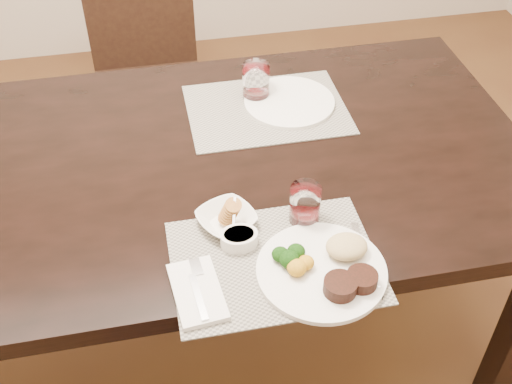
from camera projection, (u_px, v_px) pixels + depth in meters
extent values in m
plane|color=#442615|center=(184.00, 333.00, 2.20)|extent=(4.50, 4.50, 0.00)
cube|color=black|center=(164.00, 172.00, 1.71)|extent=(2.00, 1.00, 0.05)
cube|color=black|center=(408.00, 145.00, 2.40)|extent=(0.08, 0.08, 0.70)
cube|color=black|center=(151.00, 92.00, 2.53)|extent=(0.42, 0.42, 0.04)
cube|color=black|center=(115.00, 170.00, 2.52)|extent=(0.04, 0.04, 0.41)
cube|color=black|center=(205.00, 159.00, 2.57)|extent=(0.04, 0.04, 0.41)
cube|color=black|center=(111.00, 118.00, 2.78)|extent=(0.04, 0.04, 0.41)
cube|color=black|center=(194.00, 108.00, 2.83)|extent=(0.04, 0.04, 0.41)
cube|color=black|center=(140.00, 13.00, 2.50)|extent=(0.42, 0.04, 0.45)
cube|color=gray|center=(274.00, 262.00, 1.44)|extent=(0.46, 0.34, 0.00)
cube|color=gray|center=(267.00, 109.00, 1.88)|extent=(0.46, 0.34, 0.00)
cylinder|color=silver|center=(321.00, 271.00, 1.41)|extent=(0.29, 0.29, 0.01)
cylinder|color=black|center=(340.00, 286.00, 1.35)|extent=(0.07, 0.07, 0.03)
cylinder|color=black|center=(362.00, 279.00, 1.36)|extent=(0.07, 0.07, 0.03)
ellipsoid|color=tan|center=(347.00, 246.00, 1.43)|extent=(0.09, 0.08, 0.04)
ellipsoid|color=#163D0B|center=(289.00, 259.00, 1.40)|extent=(0.05, 0.05, 0.04)
ellipsoid|color=#C68219|center=(297.00, 268.00, 1.38)|extent=(0.04, 0.04, 0.04)
cube|color=white|center=(197.00, 292.00, 1.36)|extent=(0.12, 0.19, 0.01)
cube|color=silver|center=(198.00, 297.00, 1.34)|extent=(0.03, 0.13, 0.01)
cube|color=silver|center=(196.00, 267.00, 1.41)|extent=(0.03, 0.05, 0.00)
cube|color=silver|center=(358.00, 244.00, 1.47)|extent=(0.04, 0.14, 0.00)
cube|color=black|center=(375.00, 280.00, 1.39)|extent=(0.04, 0.10, 0.01)
imported|color=silver|center=(226.00, 219.00, 1.51)|extent=(0.17, 0.17, 0.03)
cylinder|color=olive|center=(226.00, 212.00, 1.50)|extent=(0.04, 0.05, 0.04)
cylinder|color=silver|center=(239.00, 239.00, 1.46)|extent=(0.09, 0.09, 0.03)
cylinder|color=#0C3411|center=(239.00, 235.00, 1.46)|extent=(0.07, 0.07, 0.01)
cube|color=silver|center=(234.00, 212.00, 1.49)|extent=(0.01, 0.06, 0.04)
cylinder|color=white|center=(305.00, 204.00, 1.50)|extent=(0.07, 0.07, 0.10)
cylinder|color=#390507|center=(304.00, 216.00, 1.53)|extent=(0.06, 0.06, 0.02)
cylinder|color=silver|center=(289.00, 102.00, 1.89)|extent=(0.27, 0.27, 0.01)
cylinder|color=white|center=(256.00, 81.00, 1.89)|extent=(0.08, 0.08, 0.11)
cylinder|color=#390507|center=(256.00, 93.00, 1.91)|extent=(0.07, 0.07, 0.03)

